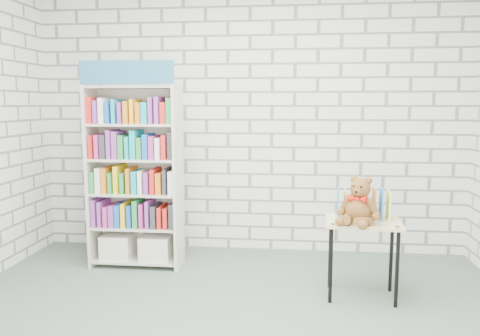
# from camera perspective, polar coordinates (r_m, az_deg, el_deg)

# --- Properties ---
(room_shell) EXTENTS (4.52, 4.02, 2.81)m
(room_shell) POSITION_cam_1_polar(r_m,az_deg,el_deg) (2.97, -2.17, 12.02)
(room_shell) COLOR silver
(room_shell) RESTS_ON ground
(bookshelf) EXTENTS (0.87, 0.34, 1.95)m
(bookshelf) POSITION_cam_1_polar(r_m,az_deg,el_deg) (4.59, -12.63, -0.84)
(bookshelf) COLOR beige
(bookshelf) RESTS_ON ground
(display_table) EXTENTS (0.62, 0.45, 0.64)m
(display_table) POSITION_cam_1_polar(r_m,az_deg,el_deg) (3.92, 14.76, -7.50)
(display_table) COLOR #DDC284
(display_table) RESTS_ON ground
(table_books) EXTENTS (0.43, 0.21, 0.25)m
(table_books) POSITION_cam_1_polar(r_m,az_deg,el_deg) (3.96, 14.75, -4.17)
(table_books) COLOR teal
(table_books) RESTS_ON display_table
(teddy_bear) EXTENTS (0.35, 0.34, 0.37)m
(teddy_bear) POSITION_cam_1_polar(r_m,az_deg,el_deg) (3.77, 14.30, -4.37)
(teddy_bear) COLOR brown
(teddy_bear) RESTS_ON display_table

